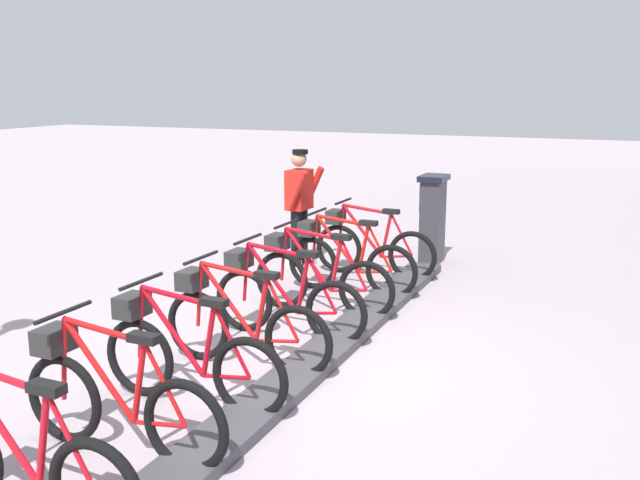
{
  "coord_description": "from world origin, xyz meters",
  "views": [
    {
      "loc": [
        -2.59,
        5.74,
        2.58
      ],
      "look_at": [
        0.5,
        -1.37,
        0.9
      ],
      "focal_mm": 41.0,
      "sensor_mm": 36.0,
      "label": 1
    }
  ],
  "objects_px": {
    "payment_kiosk": "(432,217)",
    "bike_docked_1": "(346,259)",
    "bike_docked_0": "(370,245)",
    "bike_docked_5": "(185,355)",
    "bike_docked_3": "(282,297)",
    "bike_docked_7": "(15,456)",
    "worker_near_rack": "(300,203)",
    "bike_docked_6": "(113,398)",
    "bike_docked_2": "(317,276)",
    "bike_docked_4": "(239,323)"
  },
  "relations": [
    {
      "from": "bike_docked_0",
      "to": "bike_docked_2",
      "type": "bearing_deg",
      "value": 90.0
    },
    {
      "from": "bike_docked_0",
      "to": "bike_docked_4",
      "type": "bearing_deg",
      "value": 90.0
    },
    {
      "from": "bike_docked_5",
      "to": "bike_docked_6",
      "type": "bearing_deg",
      "value": 90.0
    },
    {
      "from": "payment_kiosk",
      "to": "bike_docked_2",
      "type": "distance_m",
      "value": 2.92
    },
    {
      "from": "worker_near_rack",
      "to": "bike_docked_4",
      "type": "bearing_deg",
      "value": 106.7
    },
    {
      "from": "payment_kiosk",
      "to": "bike_docked_3",
      "type": "height_order",
      "value": "payment_kiosk"
    },
    {
      "from": "bike_docked_3",
      "to": "payment_kiosk",
      "type": "bearing_deg",
      "value": -98.7
    },
    {
      "from": "bike_docked_2",
      "to": "worker_near_rack",
      "type": "height_order",
      "value": "worker_near_rack"
    },
    {
      "from": "payment_kiosk",
      "to": "bike_docked_6",
      "type": "bearing_deg",
      "value": 84.89
    },
    {
      "from": "bike_docked_0",
      "to": "bike_docked_3",
      "type": "height_order",
      "value": "same"
    },
    {
      "from": "bike_docked_1",
      "to": "bike_docked_5",
      "type": "relative_size",
      "value": 1.0
    },
    {
      "from": "bike_docked_0",
      "to": "bike_docked_6",
      "type": "height_order",
      "value": "same"
    },
    {
      "from": "bike_docked_6",
      "to": "bike_docked_2",
      "type": "bearing_deg",
      "value": -90.0
    },
    {
      "from": "bike_docked_2",
      "to": "bike_docked_3",
      "type": "bearing_deg",
      "value": 90.0
    },
    {
      "from": "bike_docked_3",
      "to": "bike_docked_5",
      "type": "height_order",
      "value": "same"
    },
    {
      "from": "payment_kiosk",
      "to": "bike_docked_4",
      "type": "distance_m",
      "value": 4.66
    },
    {
      "from": "bike_docked_5",
      "to": "bike_docked_6",
      "type": "relative_size",
      "value": 1.0
    },
    {
      "from": "worker_near_rack",
      "to": "bike_docked_3",
      "type": "bearing_deg",
      "value": 111.55
    },
    {
      "from": "bike_docked_7",
      "to": "worker_near_rack",
      "type": "relative_size",
      "value": 1.04
    },
    {
      "from": "bike_docked_1",
      "to": "bike_docked_4",
      "type": "distance_m",
      "value": 2.66
    },
    {
      "from": "bike_docked_5",
      "to": "bike_docked_2",
      "type": "bearing_deg",
      "value": -90.0
    },
    {
      "from": "bike_docked_7",
      "to": "bike_docked_1",
      "type": "bearing_deg",
      "value": -90.0
    },
    {
      "from": "bike_docked_5",
      "to": "worker_near_rack",
      "type": "height_order",
      "value": "worker_near_rack"
    },
    {
      "from": "bike_docked_2",
      "to": "bike_docked_5",
      "type": "relative_size",
      "value": 1.0
    },
    {
      "from": "payment_kiosk",
      "to": "bike_docked_1",
      "type": "distance_m",
      "value": 2.06
    },
    {
      "from": "bike_docked_6",
      "to": "bike_docked_7",
      "type": "distance_m",
      "value": 0.89
    },
    {
      "from": "bike_docked_5",
      "to": "bike_docked_7",
      "type": "relative_size",
      "value": 1.0
    },
    {
      "from": "bike_docked_1",
      "to": "worker_near_rack",
      "type": "xyz_separation_m",
      "value": [
        1.11,
        -1.03,
        0.48
      ]
    },
    {
      "from": "bike_docked_6",
      "to": "bike_docked_0",
      "type": "bearing_deg",
      "value": -90.0
    },
    {
      "from": "bike_docked_3",
      "to": "bike_docked_4",
      "type": "xyz_separation_m",
      "value": [
        0.0,
        0.89,
        0.0
      ]
    },
    {
      "from": "bike_docked_2",
      "to": "bike_docked_6",
      "type": "xyz_separation_m",
      "value": [
        0.0,
        3.54,
        0.0
      ]
    },
    {
      "from": "payment_kiosk",
      "to": "bike_docked_7",
      "type": "xyz_separation_m",
      "value": [
        0.57,
        7.28,
        -0.24
      ]
    },
    {
      "from": "payment_kiosk",
      "to": "bike_docked_5",
      "type": "relative_size",
      "value": 0.74
    },
    {
      "from": "bike_docked_6",
      "to": "worker_near_rack",
      "type": "relative_size",
      "value": 1.04
    },
    {
      "from": "payment_kiosk",
      "to": "bike_docked_0",
      "type": "distance_m",
      "value": 1.25
    },
    {
      "from": "bike_docked_1",
      "to": "bike_docked_4",
      "type": "height_order",
      "value": "same"
    },
    {
      "from": "bike_docked_0",
      "to": "bike_docked_3",
      "type": "xyz_separation_m",
      "value": [
        0.0,
        2.66,
        0.0
      ]
    },
    {
      "from": "payment_kiosk",
      "to": "bike_docked_1",
      "type": "relative_size",
      "value": 0.74
    },
    {
      "from": "bike_docked_3",
      "to": "bike_docked_7",
      "type": "xyz_separation_m",
      "value": [
        0.0,
        3.54,
        0.0
      ]
    },
    {
      "from": "bike_docked_0",
      "to": "bike_docked_4",
      "type": "xyz_separation_m",
      "value": [
        0.0,
        3.54,
        0.0
      ]
    },
    {
      "from": "bike_docked_3",
      "to": "bike_docked_2",
      "type": "bearing_deg",
      "value": -90.0
    },
    {
      "from": "bike_docked_1",
      "to": "bike_docked_6",
      "type": "xyz_separation_m",
      "value": [
        0.0,
        4.43,
        0.0
      ]
    },
    {
      "from": "bike_docked_1",
      "to": "bike_docked_5",
      "type": "xyz_separation_m",
      "value": [
        0.0,
        3.54,
        0.0
      ]
    },
    {
      "from": "bike_docked_7",
      "to": "worker_near_rack",
      "type": "bearing_deg",
      "value": -80.11
    },
    {
      "from": "bike_docked_0",
      "to": "bike_docked_5",
      "type": "distance_m",
      "value": 4.43
    },
    {
      "from": "bike_docked_0",
      "to": "bike_docked_1",
      "type": "distance_m",
      "value": 0.89
    },
    {
      "from": "bike_docked_6",
      "to": "bike_docked_7",
      "type": "height_order",
      "value": "same"
    },
    {
      "from": "bike_docked_4",
      "to": "bike_docked_0",
      "type": "bearing_deg",
      "value": -90.0
    },
    {
      "from": "bike_docked_1",
      "to": "worker_near_rack",
      "type": "bearing_deg",
      "value": -42.99
    },
    {
      "from": "bike_docked_4",
      "to": "worker_near_rack",
      "type": "bearing_deg",
      "value": -73.3
    }
  ]
}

